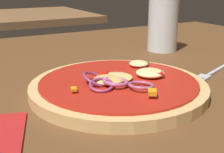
# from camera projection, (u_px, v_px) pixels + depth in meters

# --- Properties ---
(dining_table) EXTENTS (1.38, 1.08, 0.03)m
(dining_table) POSITION_uv_depth(u_px,v_px,m) (114.00, 101.00, 0.47)
(dining_table) COLOR brown
(dining_table) RESTS_ON ground
(pizza) EXTENTS (0.27, 0.27, 0.04)m
(pizza) POSITION_uv_depth(u_px,v_px,m) (119.00, 86.00, 0.46)
(pizza) COLOR tan
(pizza) RESTS_ON dining_table
(fork) EXTENTS (0.15, 0.07, 0.01)m
(fork) POSITION_uv_depth(u_px,v_px,m) (210.00, 74.00, 0.55)
(fork) COLOR silver
(fork) RESTS_ON dining_table
(beer_glass) EXTENTS (0.07, 0.07, 0.13)m
(beer_glass) POSITION_uv_depth(u_px,v_px,m) (163.00, 27.00, 0.72)
(beer_glass) COLOR silver
(beer_glass) RESTS_ON dining_table
(background_table) EXTENTS (0.75, 0.58, 0.03)m
(background_table) POSITION_uv_depth(u_px,v_px,m) (13.00, 17.00, 1.49)
(background_table) COLOR brown
(background_table) RESTS_ON ground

